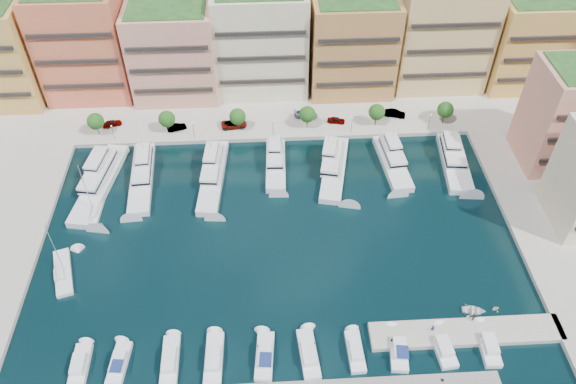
# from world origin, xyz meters

# --- Properties ---
(ground) EXTENTS (400.00, 400.00, 0.00)m
(ground) POSITION_xyz_m (0.00, 0.00, 0.00)
(ground) COLOR black
(ground) RESTS_ON ground
(north_quay) EXTENTS (220.00, 64.00, 2.00)m
(north_quay) POSITION_xyz_m (0.00, 62.00, 0.00)
(north_quay) COLOR #9E998E
(north_quay) RESTS_ON ground
(finger_pier) EXTENTS (32.00, 5.00, 2.00)m
(finger_pier) POSITION_xyz_m (30.00, -22.00, 0.00)
(finger_pier) COLOR #9E998E
(finger_pier) RESTS_ON ground
(apartment_1) EXTENTS (20.00, 16.50, 26.80)m
(apartment_1) POSITION_xyz_m (-44.00, 51.99, 14.31)
(apartment_1) COLOR #DB5A49
(apartment_1) RESTS_ON north_quay
(apartment_2) EXTENTS (20.00, 15.50, 22.80)m
(apartment_2) POSITION_xyz_m (-23.00, 49.99, 12.31)
(apartment_2) COLOR tan
(apartment_2) RESTS_ON north_quay
(apartment_3) EXTENTS (22.00, 16.50, 25.80)m
(apartment_3) POSITION_xyz_m (-2.00, 51.99, 13.81)
(apartment_3) COLOR beige
(apartment_3) RESTS_ON north_quay
(apartment_4) EXTENTS (20.00, 15.50, 23.80)m
(apartment_4) POSITION_xyz_m (20.00, 49.99, 12.81)
(apartment_4) COLOR #B58043
(apartment_4) RESTS_ON north_quay
(apartment_5) EXTENTS (22.00, 16.50, 26.80)m
(apartment_5) POSITION_xyz_m (42.00, 51.99, 14.31)
(apartment_5) COLOR tan
(apartment_5) RESTS_ON north_quay
(apartment_6) EXTENTS (20.00, 15.50, 22.80)m
(apartment_6) POSITION_xyz_m (64.00, 49.99, 12.31)
(apartment_6) COLOR #CA8F49
(apartment_6) RESTS_ON north_quay
(apartment_east_a) EXTENTS (18.00, 14.50, 22.80)m
(apartment_east_a) POSITION_xyz_m (62.00, 19.99, 12.31)
(apartment_east_a) COLOR tan
(apartment_east_a) RESTS_ON east_quay
(tree_0) EXTENTS (3.80, 3.80, 5.65)m
(tree_0) POSITION_xyz_m (-40.00, 33.50, 4.74)
(tree_0) COLOR #473323
(tree_0) RESTS_ON north_quay
(tree_1) EXTENTS (3.80, 3.80, 5.65)m
(tree_1) POSITION_xyz_m (-24.00, 33.50, 4.74)
(tree_1) COLOR #473323
(tree_1) RESTS_ON north_quay
(tree_2) EXTENTS (3.80, 3.80, 5.65)m
(tree_2) POSITION_xyz_m (-8.00, 33.50, 4.74)
(tree_2) COLOR #473323
(tree_2) RESTS_ON north_quay
(tree_3) EXTENTS (3.80, 3.80, 5.65)m
(tree_3) POSITION_xyz_m (8.00, 33.50, 4.74)
(tree_3) COLOR #473323
(tree_3) RESTS_ON north_quay
(tree_4) EXTENTS (3.80, 3.80, 5.65)m
(tree_4) POSITION_xyz_m (24.00, 33.50, 4.74)
(tree_4) COLOR #473323
(tree_4) RESTS_ON north_quay
(tree_5) EXTENTS (3.80, 3.80, 5.65)m
(tree_5) POSITION_xyz_m (40.00, 33.50, 4.74)
(tree_5) COLOR #473323
(tree_5) RESTS_ON north_quay
(lamppost_0) EXTENTS (0.30, 0.30, 4.20)m
(lamppost_0) POSITION_xyz_m (-36.00, 31.20, 3.83)
(lamppost_0) COLOR black
(lamppost_0) RESTS_ON north_quay
(lamppost_1) EXTENTS (0.30, 0.30, 4.20)m
(lamppost_1) POSITION_xyz_m (-18.00, 31.20, 3.83)
(lamppost_1) COLOR black
(lamppost_1) RESTS_ON north_quay
(lamppost_2) EXTENTS (0.30, 0.30, 4.20)m
(lamppost_2) POSITION_xyz_m (0.00, 31.20, 3.83)
(lamppost_2) COLOR black
(lamppost_2) RESTS_ON north_quay
(lamppost_3) EXTENTS (0.30, 0.30, 4.20)m
(lamppost_3) POSITION_xyz_m (18.00, 31.20, 3.83)
(lamppost_3) COLOR black
(lamppost_3) RESTS_ON north_quay
(lamppost_4) EXTENTS (0.30, 0.30, 4.20)m
(lamppost_4) POSITION_xyz_m (36.00, 31.20, 3.83)
(lamppost_4) COLOR black
(lamppost_4) RESTS_ON north_quay
(yacht_0) EXTENTS (8.85, 24.57, 7.30)m
(yacht_0) POSITION_xyz_m (-36.99, 17.95, 1.21)
(yacht_0) COLOR silver
(yacht_0) RESTS_ON ground
(yacht_1) EXTENTS (5.74, 21.71, 7.30)m
(yacht_1) POSITION_xyz_m (-28.34, 19.10, 1.09)
(yacht_1) COLOR silver
(yacht_1) RESTS_ON ground
(yacht_2) EXTENTS (6.10, 22.46, 7.30)m
(yacht_2) POSITION_xyz_m (-13.27, 18.84, 1.21)
(yacht_2) COLOR silver
(yacht_2) RESTS_ON ground
(yacht_3) EXTENTS (4.72, 16.31, 7.30)m
(yacht_3) POSITION_xyz_m (0.17, 21.60, 1.21)
(yacht_3) COLOR silver
(yacht_3) RESTS_ON ground
(yacht_4) EXTENTS (8.63, 20.83, 7.30)m
(yacht_4) POSITION_xyz_m (12.73, 19.63, 1.09)
(yacht_4) COLOR silver
(yacht_4) RESTS_ON ground
(yacht_5) EXTENTS (6.02, 17.94, 7.30)m
(yacht_5) POSITION_xyz_m (25.68, 20.93, 1.21)
(yacht_5) COLOR silver
(yacht_5) RESTS_ON ground
(yacht_6) EXTENTS (6.91, 19.28, 7.30)m
(yacht_6) POSITION_xyz_m (39.22, 20.36, 1.21)
(yacht_6) COLOR silver
(yacht_6) RESTS_ON ground
(cruiser_0) EXTENTS (2.64, 7.43, 2.55)m
(cruiser_0) POSITION_xyz_m (-32.46, -24.58, 0.55)
(cruiser_0) COLOR white
(cruiser_0) RESTS_ON ground
(cruiser_1) EXTENTS (3.27, 7.64, 2.66)m
(cruiser_1) POSITION_xyz_m (-26.39, -24.60, 0.57)
(cruiser_1) COLOR white
(cruiser_1) RESTS_ON ground
(cruiser_2) EXTENTS (2.74, 8.77, 2.55)m
(cruiser_2) POSITION_xyz_m (-18.37, -24.60, 0.55)
(cruiser_2) COLOR white
(cruiser_2) RESTS_ON ground
(cruiser_3) EXTENTS (3.03, 9.12, 2.55)m
(cruiser_3) POSITION_xyz_m (-11.44, -24.60, 0.55)
(cruiser_3) COLOR white
(cruiser_3) RESTS_ON ground
(cruiser_4) EXTENTS (3.49, 8.70, 2.66)m
(cruiser_4) POSITION_xyz_m (-3.38, -24.61, 0.57)
(cruiser_4) COLOR white
(cruiser_4) RESTS_ON ground
(cruiser_5) EXTENTS (3.44, 9.01, 2.55)m
(cruiser_5) POSITION_xyz_m (3.66, -24.60, 0.55)
(cruiser_5) COLOR white
(cruiser_5) RESTS_ON ground
(cruiser_6) EXTENTS (2.65, 7.45, 2.55)m
(cruiser_6) POSITION_xyz_m (11.18, -24.58, 0.55)
(cruiser_6) COLOR white
(cruiser_6) RESTS_ON ground
(cruiser_7) EXTENTS (3.63, 8.04, 2.66)m
(cruiser_7) POSITION_xyz_m (18.20, -24.60, 0.57)
(cruiser_7) COLOR white
(cruiser_7) RESTS_ON ground
(cruiser_8) EXTENTS (3.41, 7.68, 2.55)m
(cruiser_8) POSITION_xyz_m (25.45, -24.58, 0.55)
(cruiser_8) COLOR white
(cruiser_8) RESTS_ON ground
(cruiser_9) EXTENTS (2.99, 7.89, 2.55)m
(cruiser_9) POSITION_xyz_m (32.84, -24.58, 0.55)
(cruiser_9) COLOR white
(cruiser_9) RESTS_ON ground
(sailboat_1) EXTENTS (5.73, 11.11, 13.20)m
(sailboat_1) POSITION_xyz_m (-39.43, -5.85, 0.30)
(sailboat_1) COLOR silver
(sailboat_1) RESTS_ON ground
(sailboat_2) EXTENTS (3.01, 7.91, 13.20)m
(sailboat_2) POSITION_xyz_m (-36.76, 8.84, 0.32)
(sailboat_2) COLOR silver
(sailboat_2) RESTS_ON ground
(tender_2) EXTENTS (4.46, 3.52, 0.84)m
(tender_2) POSITION_xyz_m (32.51, -17.88, 0.42)
(tender_2) COLOR white
(tender_2) RESTS_ON ground
(tender_3) EXTENTS (1.75, 1.62, 0.77)m
(tender_3) POSITION_xyz_m (36.41, -17.61, 0.38)
(tender_3) COLOR beige
(tender_3) RESTS_ON ground
(car_0) EXTENTS (4.70, 3.07, 1.49)m
(car_0) POSITION_xyz_m (-37.47, 36.61, 1.74)
(car_0) COLOR gray
(car_0) RESTS_ON north_quay
(car_1) EXTENTS (4.66, 2.78, 1.45)m
(car_1) POSITION_xyz_m (-22.26, 34.27, 1.73)
(car_1) COLOR gray
(car_1) RESTS_ON north_quay
(car_2) EXTENTS (6.19, 3.32, 1.65)m
(car_2) POSITION_xyz_m (-8.97, 34.57, 1.83)
(car_2) COLOR gray
(car_2) RESTS_ON north_quay
(car_3) EXTENTS (5.61, 2.42, 1.61)m
(car_3) POSITION_xyz_m (7.97, 37.67, 1.80)
(car_3) COLOR gray
(car_3) RESTS_ON north_quay
(car_4) EXTENTS (4.37, 2.41, 1.41)m
(car_4) POSITION_xyz_m (14.96, 34.96, 1.70)
(car_4) COLOR gray
(car_4) RESTS_ON north_quay
(car_5) EXTENTS (5.25, 3.09, 1.63)m
(car_5) POSITION_xyz_m (29.21, 36.65, 1.82)
(car_5) COLOR gray
(car_5) RESTS_ON north_quay
(person_0) EXTENTS (0.66, 0.62, 1.52)m
(person_0) POSITION_xyz_m (24.25, -21.69, 1.76)
(person_0) COLOR #26254A
(person_0) RESTS_ON finger_pier
(person_1) EXTENTS (1.05, 1.01, 1.71)m
(person_1) POSITION_xyz_m (31.41, -20.00, 1.85)
(person_1) COLOR #4D3B2E
(person_1) RESTS_ON finger_pier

